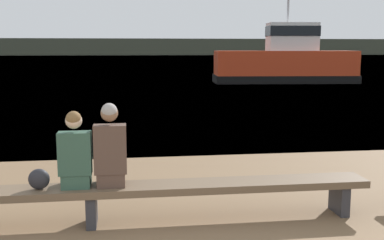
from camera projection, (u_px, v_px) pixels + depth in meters
water_surface at (124, 56)px, 127.11m from camera, size 240.00×240.00×0.00m
far_shoreline at (124, 47)px, 148.59m from camera, size 600.00×12.00×4.95m
bench_main at (91, 193)px, 5.92m from camera, size 7.06×0.48×0.49m
person_left at (75, 155)px, 5.83m from camera, size 0.39×0.41×0.95m
person_right at (110, 150)px, 5.87m from camera, size 0.39×0.41×1.04m
shopping_bag at (39, 179)px, 5.78m from camera, size 0.25×0.17×0.25m
tugboat_red at (286, 64)px, 30.34m from camera, size 9.11×3.63×6.49m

